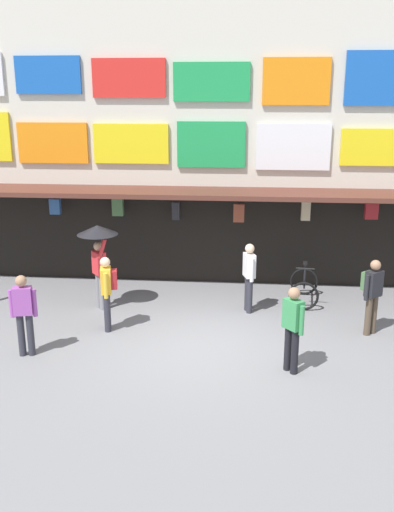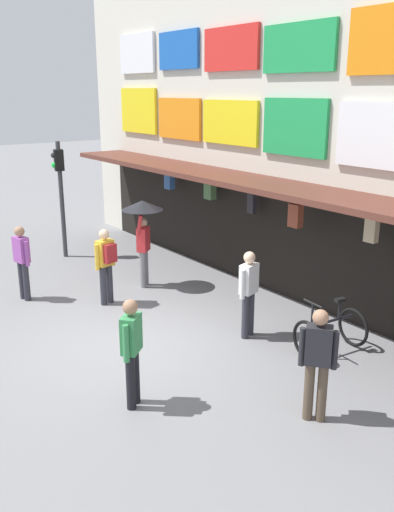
% 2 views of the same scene
% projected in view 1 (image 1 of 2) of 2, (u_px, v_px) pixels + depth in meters
% --- Properties ---
extents(ground_plane, '(80.00, 80.00, 0.00)m').
position_uv_depth(ground_plane, '(198.00, 343.00, 11.78)').
color(ground_plane, slate).
extents(shopfront, '(18.00, 2.60, 8.00)m').
position_uv_depth(shopfront, '(213.00, 135.00, 15.03)').
color(shopfront, beige).
rests_on(shopfront, ground).
extents(bicycle_parked, '(0.83, 1.23, 1.05)m').
position_uv_depth(bicycle_parked, '(304.00, 287.00, 13.93)').
color(bicycle_parked, black).
rests_on(bicycle_parked, ground).
extents(pedestrian_in_green, '(0.41, 0.52, 1.68)m').
position_uv_depth(pedestrian_in_green, '(107.00, 288.00, 12.15)').
color(pedestrian_in_green, '#2D2D38').
rests_on(pedestrian_in_green, ground).
extents(pedestrian_in_red, '(0.52, 0.29, 1.68)m').
position_uv_depth(pedestrian_in_red, '(24.00, 311.00, 10.97)').
color(pedestrian_in_red, '#2D2D38').
rests_on(pedestrian_in_red, ground).
extents(pedestrian_in_black, '(0.40, 0.42, 1.68)m').
position_uv_depth(pedestrian_in_black, '(293.00, 325.00, 10.31)').
color(pedestrian_in_black, black).
rests_on(pedestrian_in_black, ground).
extents(pedestrian_in_purple, '(0.48, 0.47, 1.68)m').
position_uv_depth(pedestrian_in_purple, '(372.00, 291.00, 11.96)').
color(pedestrian_in_purple, brown).
rests_on(pedestrian_in_purple, ground).
extents(pedestrian_with_umbrella, '(0.96, 0.96, 2.08)m').
position_uv_depth(pedestrian_with_umbrella, '(98.00, 243.00, 13.18)').
color(pedestrian_with_umbrella, gray).
rests_on(pedestrian_with_umbrella, ground).
extents(pedestrian_in_blue, '(0.31, 0.51, 1.68)m').
position_uv_depth(pedestrian_in_blue, '(249.00, 274.00, 13.20)').
color(pedestrian_in_blue, '#2D2D38').
rests_on(pedestrian_in_blue, ground).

